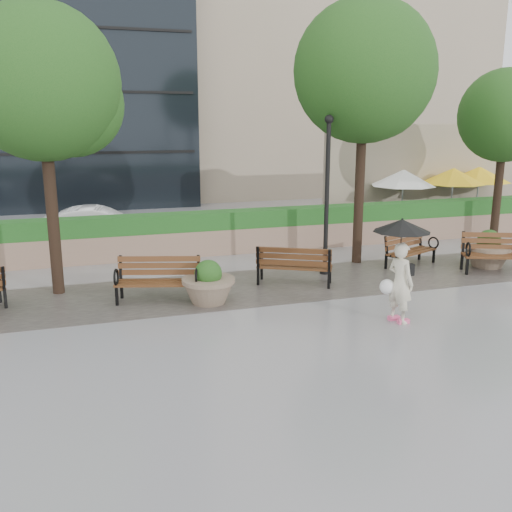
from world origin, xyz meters
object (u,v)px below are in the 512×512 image
object	(u,v)px
bench_4	(500,262)
planter_right	(488,253)
bench_1	(159,289)
lamppost	(327,206)
car_right	(99,225)
bench_2	(294,273)
planter_left	(209,286)
bench_3	(410,257)
pedestrian	(401,261)

from	to	relation	value
bench_4	planter_right	size ratio (longest dim) A/B	1.66
bench_1	lamppost	bearing A→B (deg)	29.56
bench_1	car_right	size ratio (longest dim) A/B	0.54
bench_4	car_right	size ratio (longest dim) A/B	0.57
bench_2	bench_4	world-z (taller)	bench_4
lamppost	car_right	xyz separation A→B (m)	(-5.76, 6.15, -1.27)
bench_4	planter_right	world-z (taller)	planter_right
planter_right	lamppost	xyz separation A→B (m)	(-4.81, 0.74, 1.47)
car_right	bench_1	bearing A→B (deg)	-164.63
bench_1	bench_4	xyz separation A→B (m)	(9.45, -0.29, 0.02)
bench_4	planter_right	xyz separation A→B (m)	(0.12, 0.67, 0.10)
planter_left	planter_right	world-z (taller)	planter_right
planter_right	car_right	bearing A→B (deg)	146.89
bench_3	pedestrian	world-z (taller)	pedestrian
bench_2	bench_3	world-z (taller)	bench_2
bench_4	lamppost	distance (m)	5.14
planter_left	pedestrian	bearing A→B (deg)	-34.37
bench_4	pedestrian	size ratio (longest dim) A/B	1.00
planter_left	car_right	size ratio (longest dim) A/B	0.32
bench_4	planter_right	bearing A→B (deg)	102.83
pedestrian	bench_3	bearing A→B (deg)	-53.08
pedestrian	lamppost	bearing A→B (deg)	-19.50
bench_3	lamppost	size ratio (longest dim) A/B	0.44
bench_1	pedestrian	size ratio (longest dim) A/B	0.94
bench_4	pedestrian	bearing A→B (deg)	-128.87
lamppost	bench_4	bearing A→B (deg)	-16.77
bench_1	lamppost	xyz separation A→B (m)	(4.76, 1.12, 1.59)
bench_3	planter_left	world-z (taller)	planter_left
bench_1	bench_4	size ratio (longest dim) A/B	0.95
bench_3	car_right	xyz separation A→B (m)	(-8.50, 6.11, 0.35)
planter_right	car_right	size ratio (longest dim) A/B	0.34
planter_left	lamppost	world-z (taller)	lamppost
bench_3	bench_4	world-z (taller)	bench_4
bench_1	planter_left	size ratio (longest dim) A/B	1.67
bench_3	planter_left	bearing A→B (deg)	170.87
bench_2	planter_left	bearing A→B (deg)	47.01
bench_1	pedestrian	xyz separation A→B (m)	(4.63, -2.87, 1.02)
bench_1	bench_2	xyz separation A→B (m)	(3.56, 0.39, -0.00)
planter_right	car_right	distance (m)	12.62
bench_2	pedestrian	xyz separation A→B (m)	(1.07, -3.26, 1.03)
planter_right	pedestrian	xyz separation A→B (m)	(-4.93, -3.25, 0.90)
lamppost	bench_2	bearing A→B (deg)	-148.73
bench_2	planter_left	distance (m)	2.61
bench_3	bench_1	bearing A→B (deg)	165.53
planter_left	planter_right	size ratio (longest dim) A/B	0.94
bench_2	bench_4	distance (m)	5.92
planter_left	planter_right	xyz separation A→B (m)	(8.47, 0.83, 0.03)
bench_2	car_right	world-z (taller)	car_right
bench_3	planter_right	bearing A→B (deg)	-44.04
planter_right	pedestrian	world-z (taller)	pedestrian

